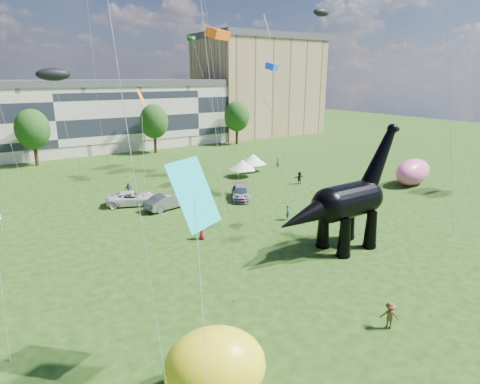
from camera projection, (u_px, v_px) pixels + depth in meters
ground at (336, 282)px, 27.86m from camera, size 220.00×220.00×0.00m
terrace_row at (50, 121)px, 71.77m from camera, size 78.00×11.00×12.00m
apartment_block at (258, 88)px, 98.08m from camera, size 28.00×18.00×22.00m
tree_mid_left at (32, 126)px, 62.36m from camera, size 5.20×5.20×9.44m
tree_mid_right at (154, 119)px, 72.89m from camera, size 5.20×5.20×9.44m
tree_far_right at (237, 114)px, 82.37m from camera, size 5.20×5.20×9.44m
dinosaur_sculpture at (344, 204)px, 32.16m from camera, size 12.60×3.49×10.35m
car_grey at (168, 201)px, 43.00m from camera, size 5.30×2.77×1.66m
car_white at (132, 198)px, 44.27m from camera, size 6.10×4.38×1.54m
car_dark at (240, 193)px, 46.53m from camera, size 4.25×5.30×1.44m
gazebo_near at (242, 165)px, 56.46m from camera, size 3.80×3.80×2.43m
gazebo_far at (253, 159)px, 59.75m from camera, size 4.00×4.00×2.62m
inflatable_pink at (413, 172)px, 52.41m from camera, size 7.34×4.66×3.41m
inflatable_yellow at (215, 367)px, 17.24m from camera, size 5.41×4.83×3.44m
visitors at (193, 219)px, 37.66m from camera, size 45.24×36.53×1.88m
kites at (224, 23)px, 44.69m from camera, size 67.36×51.68×30.25m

